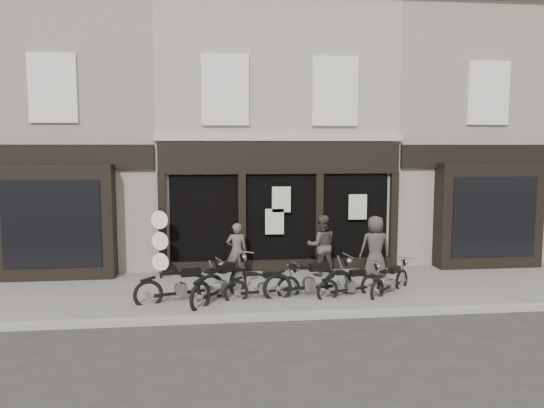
{
  "coord_description": "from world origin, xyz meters",
  "views": [
    {
      "loc": [
        -2.04,
        -12.49,
        3.8
      ],
      "look_at": [
        -0.41,
        1.6,
        2.25
      ],
      "focal_mm": 35.0,
      "sensor_mm": 36.0,
      "label": 1
    }
  ],
  "objects": [
    {
      "name": "neighbour_left",
      "position": [
        -6.35,
        5.9,
        4.04
      ],
      "size": [
        5.6,
        6.73,
        8.34
      ],
      "color": "gray",
      "rests_on": "ground"
    },
    {
      "name": "motorcycle_1",
      "position": [
        -1.84,
        0.08,
        0.45
      ],
      "size": [
        1.6,
        2.05,
        1.13
      ],
      "rotation": [
        0.0,
        0.0,
        0.95
      ],
      "color": "black",
      "rests_on": "ground"
    },
    {
      "name": "man_right",
      "position": [
        2.51,
        1.7,
        1.0
      ],
      "size": [
        0.88,
        0.59,
        1.75
      ],
      "primitive_type": "imported",
      "rotation": [
        0.0,
        0.0,
        3.18
      ],
      "color": "#3C3832",
      "rests_on": "pavement"
    },
    {
      "name": "pavement",
      "position": [
        0.0,
        0.9,
        0.06
      ],
      "size": [
        30.0,
        4.2,
        0.12
      ],
      "primitive_type": "cube",
      "color": "#66615A",
      "rests_on": "ground_plane"
    },
    {
      "name": "advert_sign_post",
      "position": [
        -3.47,
        2.27,
        1.02
      ],
      "size": [
        0.49,
        0.33,
        2.1
      ],
      "rotation": [
        0.0,
        0.0,
        -0.36
      ],
      "color": "black",
      "rests_on": "ground"
    },
    {
      "name": "ground_plane",
      "position": [
        0.0,
        0.0,
        0.0
      ],
      "size": [
        90.0,
        90.0,
        0.0
      ],
      "primitive_type": "plane",
      "color": "#2D2B28",
      "rests_on": "ground"
    },
    {
      "name": "man_left",
      "position": [
        -1.35,
        2.05,
        0.9
      ],
      "size": [
        0.57,
        0.38,
        1.57
      ],
      "primitive_type": "imported",
      "rotation": [
        0.0,
        0.0,
        3.15
      ],
      "color": "#4E4840",
      "rests_on": "pavement"
    },
    {
      "name": "neighbour_right",
      "position": [
        6.35,
        5.9,
        4.04
      ],
      "size": [
        5.6,
        6.73,
        8.34
      ],
      "color": "gray",
      "rests_on": "ground"
    },
    {
      "name": "central_building",
      "position": [
        0.0,
        5.95,
        4.08
      ],
      "size": [
        7.3,
        6.22,
        8.34
      ],
      "color": "#A3998B",
      "rests_on": "ground"
    },
    {
      "name": "motorcycle_0",
      "position": [
        -2.78,
        0.05,
        0.42
      ],
      "size": [
        2.16,
        0.89,
        1.06
      ],
      "rotation": [
        0.0,
        0.0,
        0.27
      ],
      "color": "black",
      "rests_on": "ground"
    },
    {
      "name": "man_centre",
      "position": [
        1.07,
        2.12,
        0.99
      ],
      "size": [
        0.85,
        0.67,
        1.74
      ],
      "primitive_type": "imported",
      "rotation": [
        0.0,
        0.0,
        3.15
      ],
      "color": "#423B35",
      "rests_on": "pavement"
    },
    {
      "name": "motorcycle_2",
      "position": [
        -0.8,
        0.07,
        0.37
      ],
      "size": [
        1.93,
        0.59,
        0.93
      ],
      "rotation": [
        0.0,
        0.0,
        0.16
      ],
      "color": "black",
      "rests_on": "ground"
    },
    {
      "name": "motorcycle_3",
      "position": [
        0.35,
        0.12,
        0.44
      ],
      "size": [
        2.31,
        0.65,
        1.11
      ],
      "rotation": [
        0.0,
        0.0,
        0.13
      ],
      "color": "black",
      "rests_on": "ground"
    },
    {
      "name": "motorcycle_5",
      "position": [
        2.44,
        0.17,
        0.36
      ],
      "size": [
        1.51,
        1.44,
        0.9
      ],
      "rotation": [
        0.0,
        0.0,
        0.75
      ],
      "color": "black",
      "rests_on": "ground"
    },
    {
      "name": "motorcycle_4",
      "position": [
        1.37,
        0.04,
        0.36
      ],
      "size": [
        1.8,
        0.87,
        0.9
      ],
      "rotation": [
        0.0,
        0.0,
        0.34
      ],
      "color": "black",
      "rests_on": "ground"
    },
    {
      "name": "kerb",
      "position": [
        0.0,
        -1.25,
        0.07
      ],
      "size": [
        30.0,
        0.25,
        0.13
      ],
      "primitive_type": "cube",
      "color": "gray",
      "rests_on": "ground_plane"
    }
  ]
}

